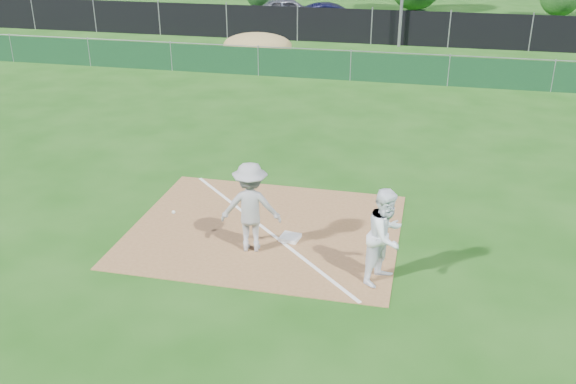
{
  "coord_description": "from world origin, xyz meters",
  "views": [
    {
      "loc": [
        3.41,
        -11.51,
        6.75
      ],
      "look_at": [
        0.53,
        1.0,
        1.0
      ],
      "focal_mm": 40.0,
      "sensor_mm": 36.0,
      "label": 1
    }
  ],
  "objects_px": {
    "runner": "(386,236)",
    "first_base": "(290,237)",
    "car_mid": "(332,17)",
    "car_right": "(484,26)",
    "play_at_first": "(251,207)",
    "car_left": "(289,11)"
  },
  "relations": [
    {
      "from": "first_base",
      "to": "car_mid",
      "type": "xyz_separation_m",
      "value": [
        -3.36,
        26.03,
        0.7
      ]
    },
    {
      "from": "play_at_first",
      "to": "runner",
      "type": "relative_size",
      "value": 1.28
    },
    {
      "from": "first_base",
      "to": "car_left",
      "type": "relative_size",
      "value": 0.09
    },
    {
      "from": "play_at_first",
      "to": "car_mid",
      "type": "bearing_deg",
      "value": 95.67
    },
    {
      "from": "first_base",
      "to": "car_mid",
      "type": "height_order",
      "value": "car_mid"
    },
    {
      "from": "runner",
      "to": "car_mid",
      "type": "xyz_separation_m",
      "value": [
        -5.5,
        27.22,
        -0.21
      ]
    },
    {
      "from": "car_mid",
      "to": "car_right",
      "type": "relative_size",
      "value": 1.13
    },
    {
      "from": "car_mid",
      "to": "car_right",
      "type": "height_order",
      "value": "car_mid"
    },
    {
      "from": "play_at_first",
      "to": "car_right",
      "type": "distance_m",
      "value": 27.12
    },
    {
      "from": "first_base",
      "to": "runner",
      "type": "bearing_deg",
      "value": -28.84
    },
    {
      "from": "first_base",
      "to": "car_mid",
      "type": "relative_size",
      "value": 0.09
    },
    {
      "from": "runner",
      "to": "first_base",
      "type": "bearing_deg",
      "value": 87.58
    },
    {
      "from": "first_base",
      "to": "play_at_first",
      "type": "relative_size",
      "value": 0.16
    },
    {
      "from": "first_base",
      "to": "play_at_first",
      "type": "distance_m",
      "value": 1.32
    },
    {
      "from": "runner",
      "to": "car_left",
      "type": "xyz_separation_m",
      "value": [
        -8.47,
        28.69,
        -0.17
      ]
    },
    {
      "from": "car_mid",
      "to": "runner",
      "type": "bearing_deg",
      "value": 176.86
    },
    {
      "from": "first_base",
      "to": "car_right",
      "type": "xyz_separation_m",
      "value": [
        5.28,
        25.86,
        0.53
      ]
    },
    {
      "from": "car_right",
      "to": "runner",
      "type": "bearing_deg",
      "value": -163.31
    },
    {
      "from": "car_left",
      "to": "car_right",
      "type": "bearing_deg",
      "value": -114.88
    },
    {
      "from": "first_base",
      "to": "car_left",
      "type": "bearing_deg",
      "value": 102.94
    },
    {
      "from": "first_base",
      "to": "runner",
      "type": "distance_m",
      "value": 2.62
    },
    {
      "from": "first_base",
      "to": "play_at_first",
      "type": "xyz_separation_m",
      "value": [
        -0.71,
        -0.59,
        0.94
      ]
    }
  ]
}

